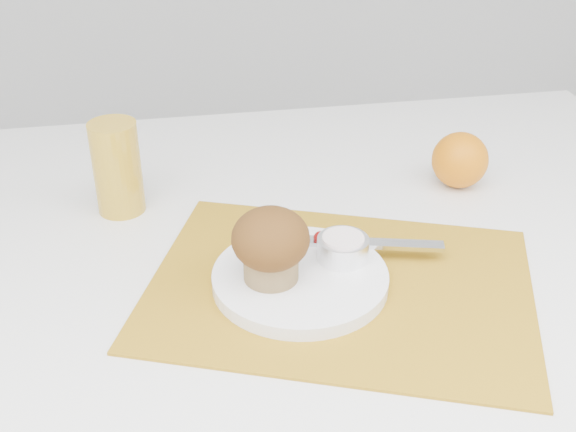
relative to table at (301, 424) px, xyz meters
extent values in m
cube|color=white|center=(0.00, 0.00, 0.00)|extent=(1.20, 0.80, 0.75)
cube|color=#AB7A17|center=(0.01, -0.15, 0.38)|extent=(0.53, 0.46, 0.00)
cylinder|color=white|center=(-0.03, -0.14, 0.39)|extent=(0.26, 0.26, 0.02)
cylinder|color=white|center=(0.02, -0.12, 0.41)|extent=(0.08, 0.08, 0.03)
cylinder|color=white|center=(0.02, -0.12, 0.42)|extent=(0.05, 0.05, 0.01)
ellipsoid|color=#570302|center=(0.00, -0.08, 0.40)|extent=(0.02, 0.02, 0.02)
ellipsoid|color=#550203|center=(0.00, -0.11, 0.40)|extent=(0.02, 0.02, 0.02)
cube|color=silver|center=(0.04, -0.09, 0.40)|extent=(0.22, 0.07, 0.01)
sphere|color=orange|center=(0.24, 0.07, 0.42)|extent=(0.08, 0.08, 0.08)
cylinder|color=gold|center=(-0.24, 0.08, 0.44)|extent=(0.07, 0.07, 0.13)
cylinder|color=olive|center=(-0.07, -0.14, 0.41)|extent=(0.08, 0.08, 0.03)
ellipsoid|color=#351C09|center=(-0.07, -0.14, 0.45)|extent=(0.09, 0.09, 0.07)
camera|label=1|loc=(-0.17, -0.81, 0.88)|focal=45.00mm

